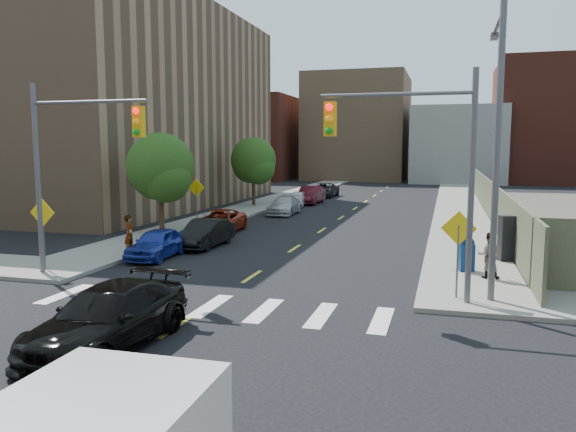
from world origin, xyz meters
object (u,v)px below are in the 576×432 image
Objects in this scene: parked_car_blue at (157,243)px; parked_car_red at (220,221)px; black_sedan at (109,318)px; parked_car_white at (297,199)px; mailbox at (466,254)px; parked_car_maroon at (310,195)px; parked_car_black at (205,233)px; parked_car_silver at (284,206)px; parked_car_grey at (324,190)px; pedestrian_west at (130,235)px; payphone at (506,238)px; pedestrian_east at (489,255)px.

parked_car_blue is 7.33m from parked_car_red.
black_sedan is (4.28, -10.05, 0.09)m from parked_car_blue.
mailbox is at bearing -65.06° from parked_car_white.
parked_car_red is 3.56× the size of mailbox.
parked_car_maroon is at bearing 98.17° from black_sedan.
parked_car_red is 14.66m from mailbox.
parked_car_maroon is (0.00, 21.38, 0.09)m from parked_car_black.
parked_car_maroon is at bearing 70.17° from parked_car_white.
parked_car_silver is (0.00, 13.54, -0.03)m from parked_car_black.
parked_car_blue is at bearing -94.28° from parked_car_silver.
parked_car_grey is 31.19m from pedestrian_west.
pedestrian_west is (-15.50, -2.88, -0.08)m from payphone.
pedestrian_west is at bearing -0.19° from pedestrian_east.
pedestrian_west is (-2.10, -3.18, 0.34)m from parked_car_black.
pedestrian_west is at bearing -92.19° from parked_car_grey.
parked_car_maroon reaches higher than parked_car_white.
parked_car_black is 21.38m from parked_car_maroon.
parked_car_white is at bearing 94.81° from parked_car_silver.
payphone is at bearing -57.10° from parked_car_maroon.
mailbox reaches higher than parked_car_black.
mailbox is 2.93m from payphone.
pedestrian_west reaches higher than parked_car_grey.
payphone reaches higher than pedestrian_east.
parked_car_grey is (0.30, 8.76, 0.06)m from parked_car_white.
parked_car_maroon is 0.90× the size of black_sedan.
pedestrian_west is at bearing -93.70° from parked_car_maroon.
pedestrian_east reaches higher than black_sedan.
pedestrian_east is (13.40, -0.68, 0.33)m from parked_car_blue.
parked_car_silver is at bearing -52.17° from pedestrian_east.
parked_car_grey reaches higher than parked_car_silver.
parked_car_blue is at bearing -95.25° from parked_car_white.
parked_car_black is 12.11m from mailbox.
pedestrian_west is 14.62m from pedestrian_east.
black_sedan reaches higher than parked_car_black.
parked_car_silver is at bearing -88.81° from parked_car_maroon.
payphone is at bearing -63.02° from parked_car_grey.
parked_car_blue is 0.74× the size of black_sedan.
mailbox is 0.80× the size of pedestrian_east.
parked_car_silver is at bearing 106.99° from mailbox.
pedestrian_east is (13.11, -22.91, 0.35)m from parked_car_white.
payphone reaches higher than parked_car_blue.
payphone reaches higher than parked_car_maroon.
parked_car_black is 0.83× the size of parked_car_grey.
parked_car_black is 1.11× the size of parked_car_white.
payphone is (10.00, 12.78, 0.34)m from black_sedan.
payphone is 15.77m from pedestrian_west.
payphone reaches higher than parked_car_black.
parked_car_maroon is 3.49× the size of mailbox.
payphone is at bearing 54.48° from black_sedan.
parked_car_maroon reaches higher than black_sedan.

